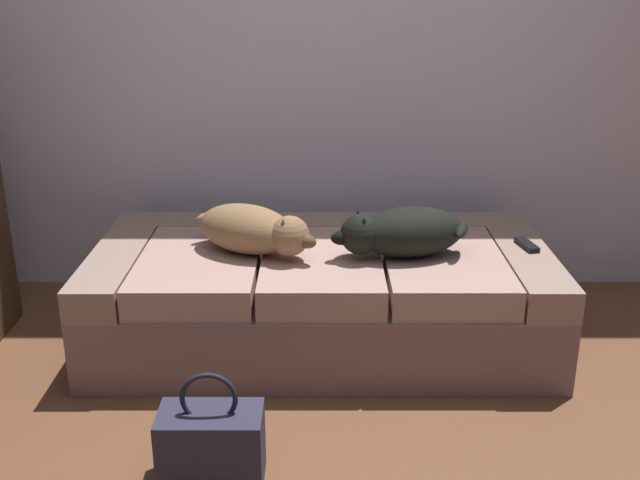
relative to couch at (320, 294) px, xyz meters
name	(u,v)px	position (x,y,z in m)	size (l,w,h in m)	color
couch	(320,294)	(0.00, 0.00, 0.00)	(1.87, 0.94, 0.42)	#816061
dog_tan	(252,230)	(-0.27, -0.07, 0.31)	(0.54, 0.42, 0.19)	olive
dog_dark	(401,232)	(0.32, -0.10, 0.31)	(0.57, 0.33, 0.20)	black
tv_remote	(525,245)	(0.85, 0.00, 0.22)	(0.04, 0.15, 0.02)	black
handbag	(210,445)	(-0.34, -0.94, -0.08)	(0.32, 0.18, 0.38)	#2A293E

